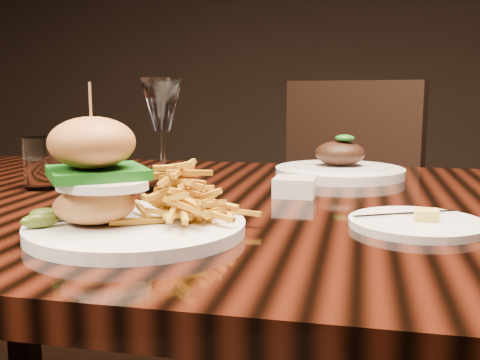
% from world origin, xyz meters
% --- Properties ---
extents(dining_table, '(1.60, 0.90, 0.75)m').
position_xyz_m(dining_table, '(0.00, 0.00, 0.67)').
color(dining_table, black).
rests_on(dining_table, ground).
extents(burger_plate, '(0.26, 0.26, 0.18)m').
position_xyz_m(burger_plate, '(-0.15, -0.23, 0.80)').
color(burger_plate, white).
rests_on(burger_plate, dining_table).
extents(side_saucer, '(0.17, 0.17, 0.02)m').
position_xyz_m(side_saucer, '(0.18, -0.13, 0.76)').
color(side_saucer, white).
rests_on(side_saucer, dining_table).
extents(ramekin, '(0.08, 0.08, 0.03)m').
position_xyz_m(ramekin, '(0.01, 0.05, 0.77)').
color(ramekin, white).
rests_on(ramekin, dining_table).
extents(wine_glass, '(0.07, 0.07, 0.19)m').
position_xyz_m(wine_glass, '(-0.22, 0.05, 0.89)').
color(wine_glass, white).
rests_on(wine_glass, dining_table).
extents(water_tumbler, '(0.07, 0.07, 0.09)m').
position_xyz_m(water_tumbler, '(-0.43, 0.03, 0.80)').
color(water_tumbler, white).
rests_on(water_tumbler, dining_table).
extents(far_dish, '(0.25, 0.25, 0.08)m').
position_xyz_m(far_dish, '(0.07, 0.28, 0.77)').
color(far_dish, white).
rests_on(far_dish, dining_table).
extents(chair_far, '(0.60, 0.60, 0.95)m').
position_xyz_m(chair_far, '(0.04, 0.88, 0.54)').
color(chair_far, black).
rests_on(chair_far, ground).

